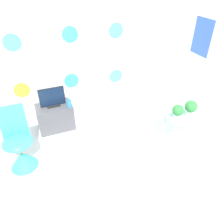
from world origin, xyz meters
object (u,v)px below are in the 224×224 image
Objects in this scene: vase at (69,103)px; bathtub at (93,152)px; tv at (52,98)px; chair at (20,150)px; potted_plant_right at (191,107)px; potted_plant_left at (178,111)px.

bathtub is at bearing -83.38° from vase.
bathtub is at bearing -71.58° from tv.
potted_plant_right is at bearing -8.98° from chair.
chair reaches higher than vase.
tv reaches higher than vase.
tv is at bearing 150.00° from potted_plant_right.
potted_plant_left is at bearing -1.14° from bathtub.
chair is 3.51× the size of potted_plant_right.
potted_plant_right is at bearing -30.52° from vase.
tv is 1.78× the size of potted_plant_left.
potted_plant_right is (1.55, -0.04, 0.41)m from bathtub.
vase is at bearing 34.78° from chair.
chair is 2.24× the size of tv.
potted_plant_right reaches higher than potted_plant_left.
tv is 2.19m from potted_plant_right.
chair is at bearing 159.73° from bathtub.
chair is at bearing -130.35° from tv.
tv reaches higher than bathtub.
potted_plant_right is (1.90, -1.10, 0.02)m from tv.
bathtub is 6.35× the size of vase.
chair is 2.55m from potted_plant_right.
potted_plant_right is at bearing -1.64° from bathtub.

